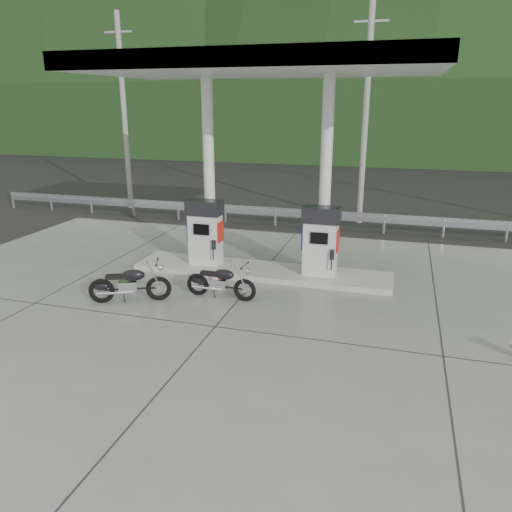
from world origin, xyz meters
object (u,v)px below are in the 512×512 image
(gas_pump_left, at_px, (205,232))
(motorcycle_left, at_px, (130,284))
(motorcycle_right, at_px, (221,282))
(gas_pump_right, at_px, (321,241))

(gas_pump_left, relative_size, motorcycle_left, 1.01)
(gas_pump_left, xyz_separation_m, motorcycle_right, (1.16, -1.95, -0.66))
(gas_pump_right, bearing_deg, gas_pump_left, 180.00)
(gas_pump_right, relative_size, motorcycle_right, 1.09)
(motorcycle_right, bearing_deg, motorcycle_left, -155.66)
(motorcycle_right, bearing_deg, gas_pump_right, 45.57)
(gas_pump_left, bearing_deg, motorcycle_right, -59.27)
(gas_pump_left, relative_size, motorcycle_right, 1.09)
(motorcycle_left, bearing_deg, motorcycle_right, -1.22)
(motorcycle_left, xyz_separation_m, motorcycle_right, (1.96, 0.81, -0.03))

